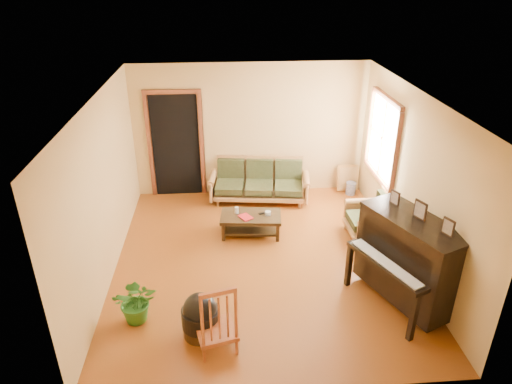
{
  "coord_description": "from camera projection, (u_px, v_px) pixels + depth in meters",
  "views": [
    {
      "loc": [
        -0.55,
        -5.94,
        4.15
      ],
      "look_at": [
        -0.07,
        0.2,
        1.1
      ],
      "focal_mm": 32.0,
      "sensor_mm": 36.0,
      "label": 1
    }
  ],
  "objects": [
    {
      "name": "coffee_table",
      "position": [
        251.0,
        224.0,
        7.81
      ],
      "size": [
        1.07,
        0.65,
        0.37
      ],
      "primitive_type": "cube",
      "rotation": [
        0.0,
        0.0,
        -0.1
      ],
      "color": "black",
      "rests_on": "floor"
    },
    {
      "name": "glass_jar",
      "position": [
        268.0,
        213.0,
        7.72
      ],
      "size": [
        0.12,
        0.12,
        0.07
      ],
      "primitive_type": "cylinder",
      "rotation": [
        0.0,
        0.0,
        0.22
      ],
      "color": "silver",
      "rests_on": "coffee_table"
    },
    {
      "name": "book",
      "position": [
        241.0,
        219.0,
        7.59
      ],
      "size": [
        0.27,
        0.3,
        0.02
      ],
      "primitive_type": "imported",
      "rotation": [
        0.0,
        0.0,
        0.54
      ],
      "color": "maroon",
      "rests_on": "coffee_table"
    },
    {
      "name": "sofa",
      "position": [
        259.0,
        182.0,
        8.85
      ],
      "size": [
        1.98,
        1.02,
        0.81
      ],
      "primitive_type": "cube",
      "rotation": [
        0.0,
        0.0,
        -0.13
      ],
      "color": "#9C6939",
      "rests_on": "floor"
    },
    {
      "name": "armchair",
      "position": [
        368.0,
        216.0,
        7.66
      ],
      "size": [
        0.77,
        0.81,
        0.79
      ],
      "primitive_type": "cube",
      "rotation": [
        0.0,
        0.0,
        0.02
      ],
      "color": "#9C6939",
      "rests_on": "floor"
    },
    {
      "name": "potted_plant",
      "position": [
        137.0,
        301.0,
        5.84
      ],
      "size": [
        0.59,
        0.52,
        0.62
      ],
      "primitive_type": "imported",
      "rotation": [
        0.0,
        0.0,
        0.07
      ],
      "color": "#29611B",
      "rests_on": "floor"
    },
    {
      "name": "window",
      "position": [
        383.0,
        138.0,
        7.84
      ],
      "size": [
        0.12,
        1.36,
        1.46
      ],
      "primitive_type": "cube",
      "color": "white",
      "rests_on": "right_wall"
    },
    {
      "name": "piano",
      "position": [
        408.0,
        261.0,
        6.06
      ],
      "size": [
        1.35,
        1.66,
        1.27
      ],
      "primitive_type": "cube",
      "rotation": [
        0.0,
        0.0,
        0.41
      ],
      "color": "black",
      "rests_on": "floor"
    },
    {
      "name": "doorway",
      "position": [
        176.0,
        146.0,
        8.85
      ],
      "size": [
        1.08,
        0.16,
        2.05
      ],
      "primitive_type": "cube",
      "color": "black",
      "rests_on": "floor"
    },
    {
      "name": "leaning_frame",
      "position": [
        348.0,
        178.0,
        9.3
      ],
      "size": [
        0.43,
        0.11,
        0.57
      ],
      "primitive_type": "cube",
      "rotation": [
        0.0,
        0.0,
        0.02
      ],
      "color": "#AF7B3A",
      "rests_on": "floor"
    },
    {
      "name": "remote",
      "position": [
        263.0,
        213.0,
        7.77
      ],
      "size": [
        0.16,
        0.1,
        0.02
      ],
      "primitive_type": "cube",
      "rotation": [
        0.0,
        0.0,
        0.37
      ],
      "color": "black",
      "rests_on": "coffee_table"
    },
    {
      "name": "ceramic_crock",
      "position": [
        351.0,
        188.0,
        9.22
      ],
      "size": [
        0.24,
        0.24,
        0.25
      ],
      "primitive_type": "cylinder",
      "rotation": [
        0.0,
        0.0,
        -0.25
      ],
      "color": "#314293",
      "rests_on": "floor"
    },
    {
      "name": "red_chair",
      "position": [
        215.0,
        315.0,
        5.35
      ],
      "size": [
        0.57,
        0.6,
        0.98
      ],
      "primitive_type": "cube",
      "rotation": [
        0.0,
        0.0,
        0.24
      ],
      "color": "brown",
      "rests_on": "floor"
    },
    {
      "name": "footstool",
      "position": [
        201.0,
        320.0,
        5.65
      ],
      "size": [
        0.5,
        0.5,
        0.44
      ],
      "primitive_type": "cylinder",
      "rotation": [
        0.0,
        0.0,
        -0.09
      ],
      "color": "black",
      "rests_on": "floor"
    },
    {
      "name": "floor",
      "position": [
        261.0,
        260.0,
        7.19
      ],
      "size": [
        5.0,
        5.0,
        0.0
      ],
      "primitive_type": "plane",
      "color": "#652F0D",
      "rests_on": "ground"
    },
    {
      "name": "candle",
      "position": [
        237.0,
        210.0,
        7.76
      ],
      "size": [
        0.09,
        0.09,
        0.12
      ],
      "primitive_type": "cylinder",
      "rotation": [
        0.0,
        0.0,
        -0.42
      ],
      "color": "silver",
      "rests_on": "coffee_table"
    }
  ]
}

